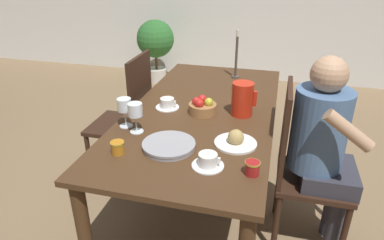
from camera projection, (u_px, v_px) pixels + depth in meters
name	position (u px, v px, depth m)	size (l,w,h in m)	color
ground_plane	(202.00, 201.00, 2.51)	(20.00, 20.00, 0.00)	#7F6647
dining_table	(203.00, 122.00, 2.23)	(0.90, 1.85, 0.75)	#472D19
chair_person_side	(301.00, 166.00, 2.00)	(0.42, 0.42, 1.00)	#331E14
chair_opposite	(128.00, 117.00, 2.60)	(0.42, 0.42, 1.00)	#331E14
person_seated	(324.00, 142.00, 1.88)	(0.39, 0.41, 1.18)	#33333D
red_pitcher	(242.00, 99.00, 2.06)	(0.16, 0.13, 0.21)	red
wine_glass_water	(135.00, 111.00, 1.85)	(0.08, 0.08, 0.17)	white
wine_glass_juice	(124.00, 106.00, 1.91)	(0.08, 0.08, 0.17)	white
teacup_near_person	(208.00, 161.00, 1.58)	(0.15, 0.15, 0.07)	white
teacup_across	(167.00, 104.00, 2.19)	(0.15, 0.15, 0.07)	white
serving_tray	(169.00, 145.00, 1.74)	(0.27, 0.27, 0.03)	#9E9EA3
bread_plate	(236.00, 140.00, 1.77)	(0.22, 0.22, 0.08)	white
jam_jar_amber	(252.00, 167.00, 1.52)	(0.07, 0.07, 0.06)	#A81E1E
jam_jar_red	(118.00, 147.00, 1.68)	(0.07, 0.07, 0.06)	#C67A1E
fruit_bowl	(202.00, 107.00, 2.11)	(0.17, 0.17, 0.11)	#9E6B3D
candlestick_tall	(236.00, 59.00, 2.68)	(0.06, 0.06, 0.38)	#4C4238
potted_plant	(155.00, 42.00, 4.69)	(0.51, 0.51, 0.86)	beige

